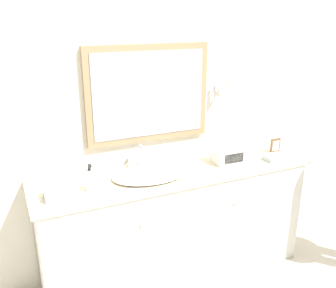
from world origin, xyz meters
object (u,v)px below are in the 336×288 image
(picture_frame, at_px, (275,145))
(appliance_box, at_px, (229,155))
(soap_bottle, at_px, (90,180))
(sink_basin, at_px, (150,173))

(picture_frame, bearing_deg, appliance_box, -177.00)
(appliance_box, xyz_separation_m, picture_frame, (0.45, 0.02, 0.00))
(soap_bottle, relative_size, picture_frame, 1.58)
(soap_bottle, bearing_deg, sink_basin, 7.74)
(soap_bottle, relative_size, appliance_box, 0.80)
(sink_basin, xyz_separation_m, appliance_box, (0.61, -0.01, 0.04))
(appliance_box, distance_m, picture_frame, 0.45)
(sink_basin, bearing_deg, soap_bottle, -172.26)
(soap_bottle, xyz_separation_m, picture_frame, (1.48, 0.07, -0.02))
(sink_basin, relative_size, picture_frame, 4.66)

